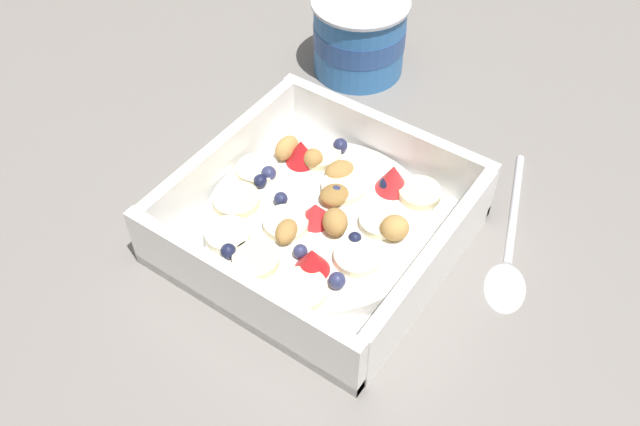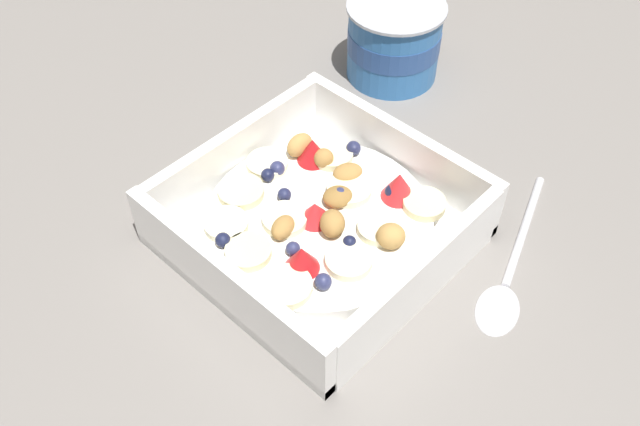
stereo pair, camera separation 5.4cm
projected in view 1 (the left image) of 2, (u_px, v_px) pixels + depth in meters
ground_plane at (327, 228)px, 0.57m from camera, size 2.40×2.40×0.00m
fruit_bowl at (320, 221)px, 0.55m from camera, size 0.20×0.20×0.06m
spoon at (509, 258)px, 0.55m from camera, size 0.08×0.17×0.01m
yogurt_cup at (359, 35)px, 0.69m from camera, size 0.10×0.10×0.08m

